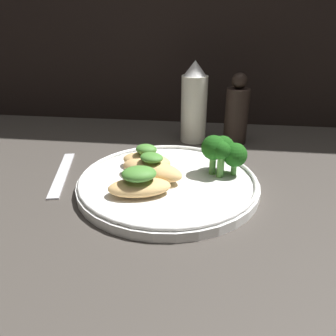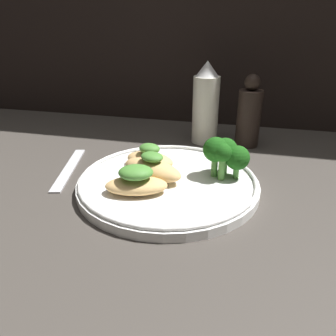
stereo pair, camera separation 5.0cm
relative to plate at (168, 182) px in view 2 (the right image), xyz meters
The scene contains 9 objects.
ground_plane 1.49cm from the plate, ahead, with size 180.00×180.00×1.00cm, color #3D3833.
plate is the anchor object (origin of this frame).
grilled_meat_front 6.46cm from the plate, 123.68° to the right, with size 9.69×6.58×4.20cm.
grilled_meat_middle 3.28cm from the plate, behind, with size 11.17×7.83×4.26cm.
grilled_meat_back 5.95cm from the plate, 136.28° to the left, with size 9.10×6.27×4.11cm.
broccoli_bunch 9.86cm from the plate, 22.03° to the left, with size 7.19×5.55×6.43cm.
sauce_bottle 23.21cm from the plate, 83.38° to the left, with size 5.33×5.33×16.58cm.
pepper_grinder 25.32cm from the plate, 62.78° to the left, with size 4.74×4.74×14.37cm.
fork 18.51cm from the plate, behind, with size 6.00×17.02×0.60cm.
Camera 2 is at (10.64, -43.73, 24.39)cm, focal length 35.00 mm.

